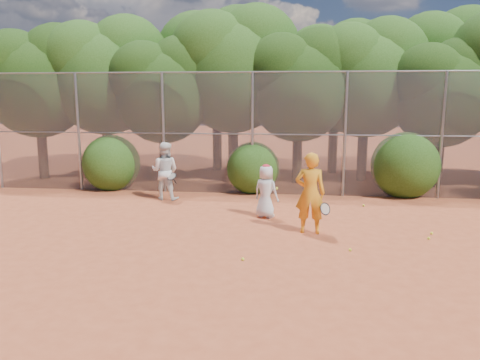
# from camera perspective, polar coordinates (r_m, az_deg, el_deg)

# --- Properties ---
(ground) EXTENTS (80.00, 80.00, 0.00)m
(ground) POSITION_cam_1_polar(r_m,az_deg,el_deg) (9.92, 4.13, -9.00)
(ground) COLOR #AC4827
(ground) RESTS_ON ground
(fence_back) EXTENTS (20.05, 0.09, 4.03)m
(fence_back) POSITION_cam_1_polar(r_m,az_deg,el_deg) (15.41, 4.78, 5.76)
(fence_back) COLOR gray
(fence_back) RESTS_ON ground
(tree_0) EXTENTS (4.38, 3.81, 6.00)m
(tree_0) POSITION_cam_1_polar(r_m,az_deg,el_deg) (19.98, -23.32, 11.41)
(tree_0) COLOR black
(tree_0) RESTS_ON ground
(tree_1) EXTENTS (4.64, 4.03, 6.35)m
(tree_1) POSITION_cam_1_polar(r_m,az_deg,el_deg) (19.35, -16.01, 12.60)
(tree_1) COLOR black
(tree_1) RESTS_ON ground
(tree_2) EXTENTS (3.99, 3.47, 5.47)m
(tree_2) POSITION_cam_1_polar(r_m,az_deg,el_deg) (17.85, -9.24, 11.21)
(tree_2) COLOR black
(tree_2) RESTS_ON ground
(tree_3) EXTENTS (4.89, 4.26, 6.70)m
(tree_3) POSITION_cam_1_polar(r_m,az_deg,el_deg) (18.37, -0.65, 13.85)
(tree_3) COLOR black
(tree_3) RESTS_ON ground
(tree_4) EXTENTS (4.19, 3.64, 5.73)m
(tree_4) POSITION_cam_1_polar(r_m,az_deg,el_deg) (17.59, 7.35, 11.84)
(tree_4) COLOR black
(tree_4) RESTS_ON ground
(tree_5) EXTENTS (4.51, 3.92, 6.17)m
(tree_5) POSITION_cam_1_polar(r_m,az_deg,el_deg) (18.60, 15.27, 12.38)
(tree_5) COLOR black
(tree_5) RESTS_ON ground
(tree_6) EXTENTS (3.86, 3.36, 5.29)m
(tree_6) POSITION_cam_1_polar(r_m,az_deg,el_deg) (18.14, 23.58, 10.11)
(tree_6) COLOR black
(tree_6) RESTS_ON ground
(tree_9) EXTENTS (4.83, 4.20, 6.62)m
(tree_9) POSITION_cam_1_polar(r_m,az_deg,el_deg) (21.86, -16.15, 12.75)
(tree_9) COLOR black
(tree_9) RESTS_ON ground
(tree_10) EXTENTS (5.15, 4.48, 7.06)m
(tree_10) POSITION_cam_1_polar(r_m,az_deg,el_deg) (20.70, -2.68, 14.09)
(tree_10) COLOR black
(tree_10) RESTS_ON ground
(tree_11) EXTENTS (4.64, 4.03, 6.35)m
(tree_11) POSITION_cam_1_polar(r_m,az_deg,el_deg) (20.08, 11.71, 12.68)
(tree_11) COLOR black
(tree_11) RESTS_ON ground
(tree_12) EXTENTS (5.02, 4.37, 6.88)m
(tree_12) POSITION_cam_1_polar(r_m,az_deg,el_deg) (21.54, 23.93, 12.78)
(tree_12) COLOR black
(tree_12) RESTS_ON ground
(bush_0) EXTENTS (2.00, 2.00, 2.00)m
(bush_0) POSITION_cam_1_polar(r_m,az_deg,el_deg) (17.05, -15.42, 2.31)
(bush_0) COLOR #204310
(bush_0) RESTS_ON ground
(bush_1) EXTENTS (1.80, 1.80, 1.80)m
(bush_1) POSITION_cam_1_polar(r_m,az_deg,el_deg) (15.89, 1.58, 1.75)
(bush_1) COLOR #204310
(bush_1) RESTS_ON ground
(bush_2) EXTENTS (2.20, 2.20, 2.20)m
(bush_2) POSITION_cam_1_polar(r_m,az_deg,el_deg) (16.21, 19.48, 2.04)
(bush_2) COLOR #204310
(bush_2) RESTS_ON ground
(player_yellow) EXTENTS (0.87, 0.59, 1.95)m
(player_yellow) POSITION_cam_1_polar(r_m,az_deg,el_deg) (11.24, 8.55, -1.59)
(player_yellow) COLOR orange
(player_yellow) RESTS_ON ground
(player_teen) EXTENTS (0.83, 0.72, 1.46)m
(player_teen) POSITION_cam_1_polar(r_m,az_deg,el_deg) (12.60, 3.18, -1.36)
(player_teen) COLOR silver
(player_teen) RESTS_ON ground
(player_white) EXTENTS (0.96, 0.86, 1.82)m
(player_white) POSITION_cam_1_polar(r_m,az_deg,el_deg) (14.91, -9.15, 1.09)
(player_white) COLOR white
(player_white) RESTS_ON ground
(ball_0) EXTENTS (0.07, 0.07, 0.07)m
(ball_0) POSITION_cam_1_polar(r_m,az_deg,el_deg) (11.66, 22.01, -6.60)
(ball_0) COLOR yellow
(ball_0) RESTS_ON ground
(ball_1) EXTENTS (0.07, 0.07, 0.07)m
(ball_1) POSITION_cam_1_polar(r_m,az_deg,el_deg) (10.32, 13.28, -8.28)
(ball_1) COLOR yellow
(ball_1) RESTS_ON ground
(ball_2) EXTENTS (0.07, 0.07, 0.07)m
(ball_2) POSITION_cam_1_polar(r_m,az_deg,el_deg) (12.09, 22.33, -6.02)
(ball_2) COLOR yellow
(ball_2) RESTS_ON ground
(ball_3) EXTENTS (0.07, 0.07, 0.07)m
(ball_3) POSITION_cam_1_polar(r_m,az_deg,el_deg) (9.51, 0.35, -9.62)
(ball_3) COLOR yellow
(ball_3) RESTS_ON ground
(ball_4) EXTENTS (0.07, 0.07, 0.07)m
(ball_4) POSITION_cam_1_polar(r_m,az_deg,el_deg) (14.41, 14.85, -3.01)
(ball_4) COLOR yellow
(ball_4) RESTS_ON ground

